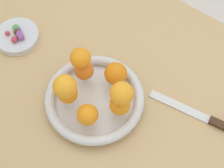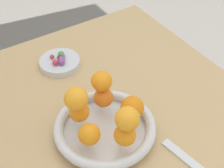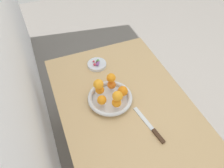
% 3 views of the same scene
% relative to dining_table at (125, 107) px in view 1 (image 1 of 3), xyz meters
% --- Properties ---
extents(ground_plane, '(6.00, 6.00, 0.00)m').
position_rel_dining_table_xyz_m(ground_plane, '(0.00, 0.00, -0.65)').
color(ground_plane, slate).
extents(dining_table, '(1.10, 0.76, 0.74)m').
position_rel_dining_table_xyz_m(dining_table, '(0.00, 0.00, 0.00)').
color(dining_table, tan).
rests_on(dining_table, ground_plane).
extents(fruit_bowl, '(0.27, 0.27, 0.04)m').
position_rel_dining_table_xyz_m(fruit_bowl, '(0.05, 0.07, 0.11)').
color(fruit_bowl, silver).
rests_on(fruit_bowl, dining_table).
extents(candy_dish, '(0.13, 0.13, 0.02)m').
position_rel_dining_table_xyz_m(candy_dish, '(0.37, 0.05, 0.10)').
color(candy_dish, silver).
rests_on(candy_dish, dining_table).
extents(orange_0, '(0.05, 0.05, 0.05)m').
position_rel_dining_table_xyz_m(orange_0, '(0.11, 0.04, 0.15)').
color(orange_0, orange).
rests_on(orange_0, fruit_bowl).
extents(orange_1, '(0.05, 0.05, 0.05)m').
position_rel_dining_table_xyz_m(orange_1, '(0.10, 0.12, 0.15)').
color(orange_1, orange).
rests_on(orange_1, fruit_bowl).
extents(orange_2, '(0.05, 0.05, 0.05)m').
position_rel_dining_table_xyz_m(orange_2, '(0.02, 0.13, 0.16)').
color(orange_2, orange).
rests_on(orange_2, fruit_bowl).
extents(orange_3, '(0.05, 0.05, 0.05)m').
position_rel_dining_table_xyz_m(orange_3, '(-0.03, 0.06, 0.16)').
color(orange_3, orange).
rests_on(orange_3, fruit_bowl).
extents(orange_4, '(0.06, 0.06, 0.06)m').
position_rel_dining_table_xyz_m(orange_4, '(0.03, -0.00, 0.16)').
color(orange_4, orange).
rests_on(orange_4, fruit_bowl).
extents(orange_5, '(0.06, 0.06, 0.06)m').
position_rel_dining_table_xyz_m(orange_5, '(-0.03, 0.06, 0.21)').
color(orange_5, orange).
rests_on(orange_5, orange_3).
extents(orange_6, '(0.05, 0.05, 0.05)m').
position_rel_dining_table_xyz_m(orange_6, '(0.12, 0.04, 0.21)').
color(orange_6, orange).
rests_on(orange_6, orange_0).
extents(orange_7, '(0.06, 0.06, 0.06)m').
position_rel_dining_table_xyz_m(orange_7, '(0.09, 0.13, 0.21)').
color(orange_7, orange).
rests_on(orange_7, orange_1).
extents(candy_ball_0, '(0.02, 0.02, 0.02)m').
position_rel_dining_table_xyz_m(candy_ball_0, '(0.35, 0.05, 0.12)').
color(candy_ball_0, '#8C4C99').
rests_on(candy_ball_0, candy_dish).
extents(candy_ball_1, '(0.02, 0.02, 0.02)m').
position_rel_dining_table_xyz_m(candy_ball_1, '(0.37, 0.05, 0.12)').
color(candy_ball_1, '#472819').
rests_on(candy_ball_1, candy_dish).
extents(candy_ball_2, '(0.01, 0.01, 0.01)m').
position_rel_dining_table_xyz_m(candy_ball_2, '(0.39, 0.06, 0.12)').
color(candy_ball_2, '#C6384C').
rests_on(candy_ball_2, candy_dish).
extents(candy_ball_3, '(0.02, 0.02, 0.02)m').
position_rel_dining_table_xyz_m(candy_ball_3, '(0.37, 0.05, 0.12)').
color(candy_ball_3, gold).
rests_on(candy_ball_3, candy_dish).
extents(candy_ball_4, '(0.02, 0.02, 0.02)m').
position_rel_dining_table_xyz_m(candy_ball_4, '(0.34, 0.05, 0.12)').
color(candy_ball_4, '#8C4C99').
rests_on(candy_ball_4, candy_dish).
extents(candy_ball_5, '(0.02, 0.02, 0.02)m').
position_rel_dining_table_xyz_m(candy_ball_5, '(0.35, 0.07, 0.12)').
color(candy_ball_5, '#C6384C').
rests_on(candy_ball_5, candy_dish).
extents(candy_ball_6, '(0.02, 0.02, 0.02)m').
position_rel_dining_table_xyz_m(candy_ball_6, '(0.38, 0.04, 0.12)').
color(candy_ball_6, '#4C9947').
rests_on(candy_ball_6, candy_dish).
extents(candy_ball_7, '(0.01, 0.01, 0.01)m').
position_rel_dining_table_xyz_m(candy_ball_7, '(0.37, 0.03, 0.12)').
color(candy_ball_7, '#8C4C99').
rests_on(candy_ball_7, candy_dish).
extents(knife, '(0.26, 0.06, 0.01)m').
position_rel_dining_table_xyz_m(knife, '(-0.21, -0.06, 0.09)').
color(knife, '#3F2819').
rests_on(knife, dining_table).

